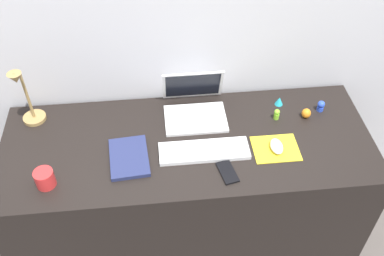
{
  "coord_description": "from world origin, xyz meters",
  "views": [
    {
      "loc": [
        -0.12,
        -1.42,
        2.23
      ],
      "look_at": [
        0.02,
        0.0,
        0.83
      ],
      "focal_mm": 41.26,
      "sensor_mm": 36.0,
      "label": 1
    }
  ],
  "objects_px": {
    "desk_lamp": "(26,99)",
    "toy_figurine_lime": "(277,114)",
    "notebook_pad": "(129,157)",
    "coffee_mug": "(45,178)",
    "laptop": "(194,104)",
    "toy_figurine_orange": "(306,113)",
    "mouse": "(277,146)",
    "cell_phone": "(227,172)",
    "keyboard": "(204,151)",
    "toy_figurine_blue": "(321,106)",
    "toy_figurine_cyan": "(279,101)"
  },
  "relations": [
    {
      "from": "desk_lamp",
      "to": "toy_figurine_lime",
      "type": "relative_size",
      "value": 5.84
    },
    {
      "from": "notebook_pad",
      "to": "toy_figurine_lime",
      "type": "distance_m",
      "value": 0.75
    },
    {
      "from": "desk_lamp",
      "to": "coffee_mug",
      "type": "height_order",
      "value": "desk_lamp"
    },
    {
      "from": "laptop",
      "to": "toy_figurine_lime",
      "type": "height_order",
      "value": "laptop"
    },
    {
      "from": "notebook_pad",
      "to": "toy_figurine_orange",
      "type": "distance_m",
      "value": 0.89
    },
    {
      "from": "mouse",
      "to": "cell_phone",
      "type": "bearing_deg",
      "value": -154.88
    },
    {
      "from": "laptop",
      "to": "toy_figurine_orange",
      "type": "relative_size",
      "value": 5.99
    },
    {
      "from": "notebook_pad",
      "to": "coffee_mug",
      "type": "distance_m",
      "value": 0.37
    },
    {
      "from": "keyboard",
      "to": "toy_figurine_blue",
      "type": "bearing_deg",
      "value": 20.15
    },
    {
      "from": "cell_phone",
      "to": "toy_figurine_blue",
      "type": "xyz_separation_m",
      "value": [
        0.53,
        0.35,
        0.03
      ]
    },
    {
      "from": "mouse",
      "to": "toy_figurine_cyan",
      "type": "relative_size",
      "value": 2.12
    },
    {
      "from": "toy_figurine_lime",
      "to": "toy_figurine_cyan",
      "type": "xyz_separation_m",
      "value": [
        0.04,
        0.1,
        -0.01
      ]
    },
    {
      "from": "coffee_mug",
      "to": "toy_figurine_lime",
      "type": "relative_size",
      "value": 1.46
    },
    {
      "from": "keyboard",
      "to": "toy_figurine_cyan",
      "type": "distance_m",
      "value": 0.51
    },
    {
      "from": "desk_lamp",
      "to": "notebook_pad",
      "type": "distance_m",
      "value": 0.56
    },
    {
      "from": "toy_figurine_orange",
      "to": "toy_figurine_cyan",
      "type": "bearing_deg",
      "value": 135.26
    },
    {
      "from": "desk_lamp",
      "to": "coffee_mug",
      "type": "distance_m",
      "value": 0.42
    },
    {
      "from": "toy_figurine_lime",
      "to": "toy_figurine_cyan",
      "type": "relative_size",
      "value": 1.26
    },
    {
      "from": "notebook_pad",
      "to": "toy_figurine_orange",
      "type": "bearing_deg",
      "value": 7.87
    },
    {
      "from": "laptop",
      "to": "toy_figurine_blue",
      "type": "xyz_separation_m",
      "value": [
        0.63,
        -0.06,
        -0.02
      ]
    },
    {
      "from": "laptop",
      "to": "toy_figurine_lime",
      "type": "xyz_separation_m",
      "value": [
        0.4,
        -0.09,
        -0.02
      ]
    },
    {
      "from": "notebook_pad",
      "to": "toy_figurine_orange",
      "type": "relative_size",
      "value": 4.79
    },
    {
      "from": "cell_phone",
      "to": "notebook_pad",
      "type": "distance_m",
      "value": 0.44
    },
    {
      "from": "laptop",
      "to": "toy_figurine_cyan",
      "type": "bearing_deg",
      "value": 1.43
    },
    {
      "from": "laptop",
      "to": "mouse",
      "type": "xyz_separation_m",
      "value": [
        0.35,
        -0.3,
        -0.03
      ]
    },
    {
      "from": "laptop",
      "to": "toy_figurine_blue",
      "type": "height_order",
      "value": "laptop"
    },
    {
      "from": "coffee_mug",
      "to": "toy_figurine_cyan",
      "type": "distance_m",
      "value": 1.18
    },
    {
      "from": "keyboard",
      "to": "toy_figurine_lime",
      "type": "distance_m",
      "value": 0.42
    },
    {
      "from": "keyboard",
      "to": "cell_phone",
      "type": "height_order",
      "value": "keyboard"
    },
    {
      "from": "coffee_mug",
      "to": "toy_figurine_cyan",
      "type": "bearing_deg",
      "value": 20.05
    },
    {
      "from": "laptop",
      "to": "desk_lamp",
      "type": "relative_size",
      "value": 0.9
    },
    {
      "from": "mouse",
      "to": "notebook_pad",
      "type": "height_order",
      "value": "mouse"
    },
    {
      "from": "toy_figurine_lime",
      "to": "toy_figurine_orange",
      "type": "bearing_deg",
      "value": -1.96
    },
    {
      "from": "keyboard",
      "to": "coffee_mug",
      "type": "distance_m",
      "value": 0.7
    },
    {
      "from": "keyboard",
      "to": "mouse",
      "type": "relative_size",
      "value": 4.27
    },
    {
      "from": "mouse",
      "to": "toy_figurine_orange",
      "type": "height_order",
      "value": "toy_figurine_orange"
    },
    {
      "from": "laptop",
      "to": "toy_figurine_orange",
      "type": "xyz_separation_m",
      "value": [
        0.54,
        -0.1,
        -0.03
      ]
    },
    {
      "from": "keyboard",
      "to": "toy_figurine_lime",
      "type": "xyz_separation_m",
      "value": [
        0.38,
        0.19,
        0.02
      ]
    },
    {
      "from": "laptop",
      "to": "cell_phone",
      "type": "relative_size",
      "value": 2.34
    },
    {
      "from": "keyboard",
      "to": "laptop",
      "type": "bearing_deg",
      "value": 93.13
    },
    {
      "from": "coffee_mug",
      "to": "toy_figurine_cyan",
      "type": "xyz_separation_m",
      "value": [
        1.11,
        0.4,
        -0.02
      ]
    },
    {
      "from": "desk_lamp",
      "to": "toy_figurine_cyan",
      "type": "relative_size",
      "value": 7.38
    },
    {
      "from": "keyboard",
      "to": "coffee_mug",
      "type": "height_order",
      "value": "coffee_mug"
    },
    {
      "from": "laptop",
      "to": "toy_figurine_cyan",
      "type": "distance_m",
      "value": 0.44
    },
    {
      "from": "toy_figurine_blue",
      "to": "toy_figurine_cyan",
      "type": "bearing_deg",
      "value": 161.26
    },
    {
      "from": "mouse",
      "to": "cell_phone",
      "type": "height_order",
      "value": "mouse"
    },
    {
      "from": "cell_phone",
      "to": "toy_figurine_lime",
      "type": "bearing_deg",
      "value": 34.72
    },
    {
      "from": "toy_figurine_blue",
      "to": "toy_figurine_orange",
      "type": "bearing_deg",
      "value": -154.23
    },
    {
      "from": "desk_lamp",
      "to": "toy_figurine_blue",
      "type": "bearing_deg",
      "value": -2.12
    },
    {
      "from": "toy_figurine_lime",
      "to": "laptop",
      "type": "bearing_deg",
      "value": 166.94
    }
  ]
}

